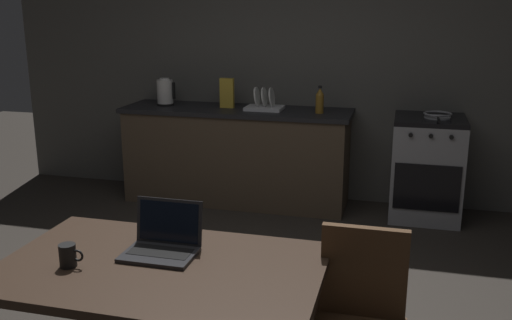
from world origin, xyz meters
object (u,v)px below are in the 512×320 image
Objects in this scene: electric_kettle at (165,92)px; stove_oven at (427,168)px; frying_pan at (438,115)px; dining_table at (161,279)px; dish_rack at (264,105)px; laptop at (162,244)px; bottle at (320,100)px; coffee_mug at (68,255)px; cereal_box at (227,93)px; chair at (360,318)px.

stove_oven is at bearing -0.06° from electric_kettle.
dining_table is at bearing -112.96° from frying_pan.
dish_rack reaches higher than stove_oven.
dish_rack is (-0.24, 2.89, 0.16)m from laptop.
stove_oven is 3.70× the size of bottle.
bottle is at bearing -5.49° from dish_rack.
bottle is 0.53m from dish_rack.
stove_oven is 8.17× the size of coffee_mug.
electric_kettle is at bearing 178.10° from bottle.
bottle is 0.72× the size of dish_rack.
electric_kettle is at bearing -178.15° from cereal_box.
dish_rack is at bearing -3.12° from cereal_box.
stove_oven is 3.28× the size of cereal_box.
coffee_mug is at bearing -74.08° from electric_kettle.
dish_rack reaches higher than dining_table.
laptop is at bearing -95.71° from bottle.
laptop is 1.30× the size of bottle.
bottle is 1.02m from frying_pan.
bottle is 0.89m from cereal_box.
stove_oven is at bearing -0.70° from cereal_box.
cereal_box reaches higher than coffee_mug.
electric_kettle is 0.77× the size of dish_rack.
bottle reaches higher than dining_table.
bottle reaches higher than dish_rack.
laptop is at bearing -114.45° from frying_pan.
coffee_mug is at bearing -85.07° from cereal_box.
cereal_box is at bearing 178.52° from frying_pan.
stove_oven is 1.12m from bottle.
chair is 0.93m from laptop.
frying_pan is (0.41, 2.81, 0.41)m from chair.
laptop is at bearing -155.32° from chair.
electric_kettle is at bearing 180.00° from dish_rack.
dining_table is 12.53× the size of coffee_mug.
dining_table is at bearing -147.32° from chair.
laptop is at bearing -78.26° from cereal_box.
frying_pan is 1.54m from dish_rack.
dining_table is 0.17m from laptop.
cereal_box is 0.82× the size of dish_rack.
stove_oven is at bearing -0.10° from dish_rack.
bottle is (-0.96, -0.05, 0.57)m from stove_oven.
electric_kettle is (-1.22, 2.89, 0.24)m from laptop.
electric_kettle is 0.62m from cereal_box.
dish_rack is (-1.48, 0.00, 0.50)m from stove_oven.
bottle is at bearing 123.63° from chair.
cereal_box is at bearing 94.93° from coffee_mug.
laptop is 2.98m from cereal_box.
electric_kettle reaches higher than chair.
cereal_box is at bearing 101.99° from dining_table.
coffee_mug is at bearing -163.42° from dining_table.
laptop is at bearing -85.31° from dish_rack.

